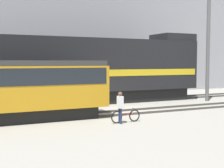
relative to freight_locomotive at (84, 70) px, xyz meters
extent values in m
plane|color=#9E998C|center=(1.12, -4.08, -2.63)|extent=(120.00, 120.00, 0.00)
cube|color=#47423D|center=(1.12, -6.12, -2.56)|extent=(60.00, 0.07, 0.14)
cube|color=#47423D|center=(1.12, -4.68, -2.56)|extent=(60.00, 0.07, 0.14)
cube|color=#47423D|center=(1.12, -0.72, -2.56)|extent=(60.00, 0.07, 0.14)
cube|color=#47423D|center=(1.12, 0.72, -2.56)|extent=(60.00, 0.07, 0.14)
cube|color=#99999E|center=(1.12, 9.34, 4.97)|extent=(46.56, 6.00, 15.19)
cube|color=black|center=(-0.13, 0.00, -2.13)|extent=(18.15, 2.55, 1.00)
cube|color=black|center=(-0.13, 0.00, 0.38)|extent=(19.73, 3.00, 4.02)
cube|color=gold|center=(-0.13, 0.00, -0.22)|extent=(19.34, 3.04, 0.50)
cube|color=black|center=(8.23, 0.00, 2.69)|extent=(3.00, 2.85, 0.60)
cube|color=black|center=(-5.54, -5.40, -2.28)|extent=(8.30, 2.00, 0.70)
cube|color=orange|center=(-5.54, -5.40, -0.77)|extent=(9.43, 2.50, 2.31)
cube|color=#1E2328|center=(-5.54, -5.40, -0.16)|extent=(9.05, 2.54, 0.90)
cube|color=#333333|center=(-5.54, -5.40, 0.54)|extent=(9.24, 2.38, 0.30)
torus|color=black|center=(0.04, -8.05, -2.30)|extent=(0.66, 0.09, 0.65)
torus|color=black|center=(-1.06, -8.09, -2.30)|extent=(0.66, 0.09, 0.65)
cylinder|color=#B21E1E|center=(-0.51, -8.07, -2.18)|extent=(0.93, 0.07, 0.04)
cylinder|color=#B21E1E|center=(-0.91, -8.08, -2.15)|extent=(0.03, 0.03, 0.29)
cylinder|color=#262626|center=(0.04, -8.05, -1.92)|extent=(0.04, 0.44, 0.02)
cylinder|color=#232D4C|center=(-0.93, -8.16, -2.21)|extent=(0.11, 0.11, 0.82)
cylinder|color=#232D4C|center=(-0.92, -8.32, -2.21)|extent=(0.11, 0.11, 0.82)
cube|color=white|center=(-0.92, -8.24, -1.49)|extent=(0.23, 0.37, 0.63)
sphere|color=brown|center=(-0.92, -8.24, -1.06)|extent=(0.22, 0.22, 0.22)
cylinder|color=#595959|center=(9.84, -2.70, 1.55)|extent=(0.29, 0.29, 8.34)
camera|label=1|loc=(-8.08, -22.71, 0.60)|focal=50.00mm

